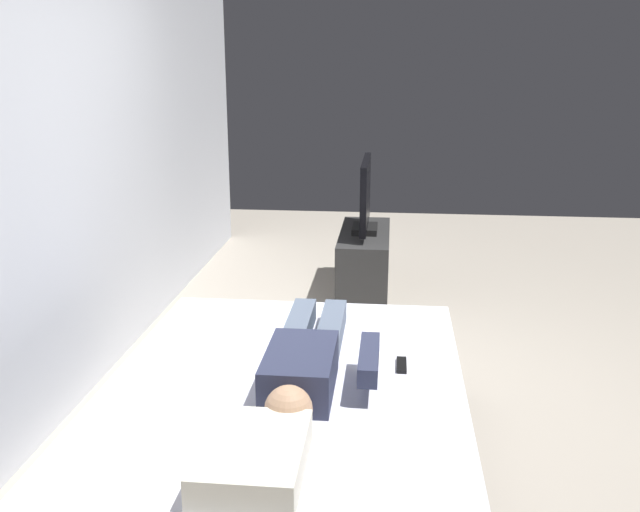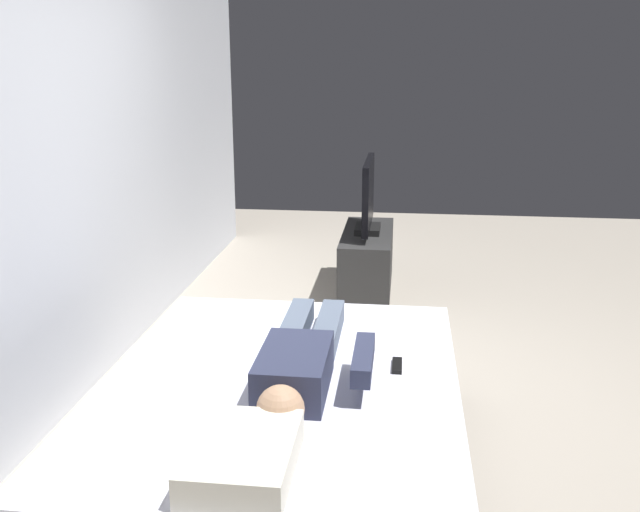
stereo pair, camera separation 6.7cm
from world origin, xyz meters
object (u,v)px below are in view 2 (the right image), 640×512
(bed, at_px, (282,436))
(pillow, at_px, (243,458))
(remote, at_px, (397,365))
(tv_stand, at_px, (367,261))
(tv, at_px, (368,198))
(person, at_px, (302,360))

(bed, distance_m, pillow, 0.79)
(bed, distance_m, remote, 0.60)
(tv_stand, bearing_deg, tv, 180.00)
(bed, relative_size, tv_stand, 1.89)
(tv, bearing_deg, person, 177.39)
(person, height_order, tv, tv)
(bed, bearing_deg, pillow, 180.00)
(bed, bearing_deg, tv, -4.41)
(bed, height_order, pillow, pillow)
(pillow, height_order, person, person)
(person, distance_m, remote, 0.44)
(remote, bearing_deg, pillow, 151.05)
(remote, height_order, tv, tv)
(tv_stand, bearing_deg, remote, -174.09)
(pillow, relative_size, tv, 0.55)
(person, bearing_deg, pillow, 173.01)
(bed, xyz_separation_m, remote, (0.18, -0.50, 0.29))
(bed, distance_m, tv, 2.90)
(bed, height_order, remote, remote)
(bed, bearing_deg, person, -72.49)
(bed, relative_size, pillow, 4.32)
(pillow, bearing_deg, person, -6.99)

